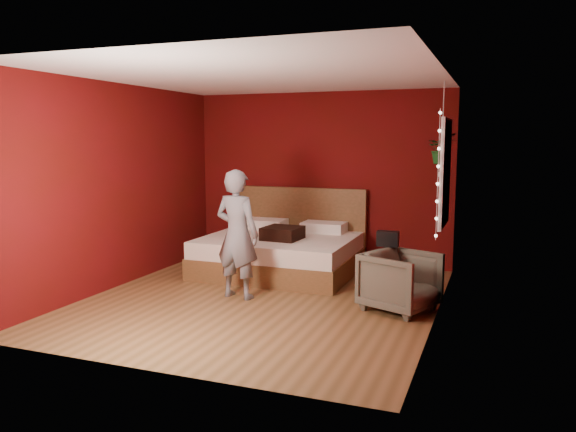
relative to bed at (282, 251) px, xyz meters
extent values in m
plane|color=brown|center=(0.30, -1.41, -0.30)|extent=(4.50, 4.50, 0.00)
cube|color=#5A090D|center=(0.30, 0.85, 1.00)|extent=(4.00, 0.02, 2.60)
cube|color=#5A090D|center=(0.30, -3.67, 1.00)|extent=(4.00, 0.02, 2.60)
cube|color=#5A090D|center=(-1.71, -1.41, 1.00)|extent=(0.02, 4.50, 2.60)
cube|color=#5A090D|center=(2.31, -1.41, 1.00)|extent=(0.02, 4.50, 2.60)
cube|color=white|center=(0.30, -1.41, 2.31)|extent=(4.00, 4.50, 0.02)
cube|color=white|center=(2.27, -0.51, 1.20)|extent=(0.04, 0.97, 1.27)
cube|color=black|center=(2.26, -0.51, 1.20)|extent=(0.02, 0.85, 1.15)
cube|color=white|center=(2.25, -0.51, 1.20)|extent=(0.03, 0.05, 1.15)
cube|color=white|center=(2.25, -0.51, 1.20)|extent=(0.03, 0.85, 0.05)
cylinder|color=silver|center=(2.24, -1.03, 1.20)|extent=(0.01, 0.01, 1.45)
sphere|color=#FFF2CC|center=(2.24, -1.03, 0.52)|extent=(0.04, 0.04, 0.04)
sphere|color=#FFF2CC|center=(2.24, -1.03, 0.72)|extent=(0.04, 0.04, 0.04)
sphere|color=#FFF2CC|center=(2.24, -1.03, 0.91)|extent=(0.04, 0.04, 0.04)
sphere|color=#FFF2CC|center=(2.24, -1.03, 1.10)|extent=(0.04, 0.04, 0.04)
sphere|color=#FFF2CC|center=(2.24, -1.03, 1.30)|extent=(0.04, 0.04, 0.04)
sphere|color=#FFF2CC|center=(2.24, -1.03, 1.49)|extent=(0.04, 0.04, 0.04)
sphere|color=#FFF2CC|center=(2.24, -1.03, 1.68)|extent=(0.04, 0.04, 0.04)
sphere|color=#FFF2CC|center=(2.24, -1.03, 1.87)|extent=(0.04, 0.04, 0.04)
cube|color=brown|center=(0.00, -0.10, -0.15)|extent=(2.10, 1.78, 0.29)
cube|color=white|center=(0.00, -0.10, 0.11)|extent=(2.06, 1.75, 0.23)
cube|color=brown|center=(0.00, 0.75, 0.28)|extent=(2.10, 0.08, 1.15)
cube|color=white|center=(-0.47, 0.50, 0.30)|extent=(0.63, 0.40, 0.15)
cube|color=white|center=(0.47, 0.50, 0.30)|extent=(0.63, 0.40, 0.15)
imported|color=slate|center=(-0.01, -1.44, 0.47)|extent=(0.60, 0.44, 1.54)
imported|color=#5A5747|center=(1.90, -1.27, 0.03)|extent=(0.94, 0.93, 0.66)
cube|color=black|center=(1.70, -0.98, 0.45)|extent=(0.25, 0.13, 0.18)
cube|color=black|center=(0.12, -0.28, 0.31)|extent=(0.52, 0.52, 0.17)
cylinder|color=silver|center=(2.18, -0.08, 1.98)|extent=(0.01, 0.01, 0.63)
imported|color=#175017|center=(2.18, -0.08, 1.48)|extent=(0.41, 0.38, 0.39)
camera|label=1|loc=(2.88, -7.37, 1.59)|focal=35.00mm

